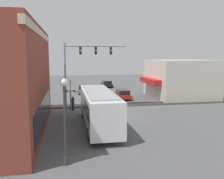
{
  "coord_description": "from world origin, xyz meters",
  "views": [
    {
      "loc": [
        -25.53,
        5.49,
        6.29
      ],
      "look_at": [
        3.14,
        0.33,
        2.44
      ],
      "focal_mm": 40.0,
      "sensor_mm": 36.0,
      "label": 1
    }
  ],
  "objects_px": {
    "streetlamp": "(65,114)",
    "city_bus": "(98,107)",
    "parked_car_black": "(107,84)",
    "crossing_signal": "(70,91)",
    "parked_car_grey": "(83,89)",
    "pedestrian_at_crossing": "(73,103)",
    "pedestrian_near_bus": "(114,112)",
    "parked_car_red": "(123,94)"
  },
  "relations": [
    {
      "from": "parked_car_red",
      "to": "pedestrian_near_bus",
      "type": "relative_size",
      "value": 2.9
    },
    {
      "from": "crossing_signal",
      "to": "pedestrian_at_crossing",
      "type": "relative_size",
      "value": 2.24
    },
    {
      "from": "city_bus",
      "to": "pedestrian_at_crossing",
      "type": "distance_m",
      "value": 7.72
    },
    {
      "from": "crossing_signal",
      "to": "streetlamp",
      "type": "distance_m",
      "value": 15.08
    },
    {
      "from": "pedestrian_at_crossing",
      "to": "parked_car_red",
      "type": "bearing_deg",
      "value": -47.55
    },
    {
      "from": "crossing_signal",
      "to": "parked_car_black",
      "type": "bearing_deg",
      "value": -19.55
    },
    {
      "from": "city_bus",
      "to": "streetlamp",
      "type": "bearing_deg",
      "value": 159.41
    },
    {
      "from": "crossing_signal",
      "to": "streetlamp",
      "type": "height_order",
      "value": "streetlamp"
    },
    {
      "from": "parked_car_red",
      "to": "pedestrian_near_bus",
      "type": "xyz_separation_m",
      "value": [
        -12.16,
        3.63,
        0.19
      ]
    },
    {
      "from": "streetlamp",
      "to": "pedestrian_at_crossing",
      "type": "xyz_separation_m",
      "value": [
        15.06,
        -0.78,
        -2.16
      ]
    },
    {
      "from": "pedestrian_near_bus",
      "to": "city_bus",
      "type": "bearing_deg",
      "value": 139.62
    },
    {
      "from": "parked_car_red",
      "to": "parked_car_grey",
      "type": "height_order",
      "value": "parked_car_red"
    },
    {
      "from": "parked_car_grey",
      "to": "pedestrian_near_bus",
      "type": "height_order",
      "value": "pedestrian_near_bus"
    },
    {
      "from": "streetlamp",
      "to": "parked_car_black",
      "type": "height_order",
      "value": "streetlamp"
    },
    {
      "from": "city_bus",
      "to": "parked_car_grey",
      "type": "bearing_deg",
      "value": -0.0
    },
    {
      "from": "city_bus",
      "to": "streetlamp",
      "type": "height_order",
      "value": "streetlamp"
    },
    {
      "from": "parked_car_grey",
      "to": "pedestrian_at_crossing",
      "type": "height_order",
      "value": "pedestrian_at_crossing"
    },
    {
      "from": "city_bus",
      "to": "parked_car_black",
      "type": "height_order",
      "value": "city_bus"
    },
    {
      "from": "city_bus",
      "to": "parked_car_grey",
      "type": "relative_size",
      "value": 2.33
    },
    {
      "from": "streetlamp",
      "to": "parked_car_grey",
      "type": "xyz_separation_m",
      "value": [
        28.91,
        -2.89,
        -2.38
      ]
    },
    {
      "from": "parked_car_grey",
      "to": "pedestrian_at_crossing",
      "type": "relative_size",
      "value": 2.81
    },
    {
      "from": "streetlamp",
      "to": "pedestrian_near_bus",
      "type": "bearing_deg",
      "value": -25.49
    },
    {
      "from": "city_bus",
      "to": "pedestrian_at_crossing",
      "type": "xyz_separation_m",
      "value": [
        7.37,
        2.11,
        -0.94
      ]
    },
    {
      "from": "city_bus",
      "to": "pedestrian_near_bus",
      "type": "relative_size",
      "value": 6.64
    },
    {
      "from": "streetlamp",
      "to": "city_bus",
      "type": "bearing_deg",
      "value": -20.59
    },
    {
      "from": "pedestrian_near_bus",
      "to": "parked_car_black",
      "type": "bearing_deg",
      "value": -7.61
    },
    {
      "from": "pedestrian_at_crossing",
      "to": "parked_car_black",
      "type": "bearing_deg",
      "value": -18.95
    },
    {
      "from": "pedestrian_at_crossing",
      "to": "streetlamp",
      "type": "bearing_deg",
      "value": 177.03
    },
    {
      "from": "streetlamp",
      "to": "pedestrian_near_bus",
      "type": "relative_size",
      "value": 3.03
    },
    {
      "from": "parked_car_black",
      "to": "pedestrian_near_bus",
      "type": "height_order",
      "value": "pedestrian_near_bus"
    },
    {
      "from": "city_bus",
      "to": "parked_car_red",
      "type": "distance_m",
      "value": 15.27
    },
    {
      "from": "pedestrian_near_bus",
      "to": "pedestrian_at_crossing",
      "type": "bearing_deg",
      "value": 36.25
    },
    {
      "from": "parked_car_black",
      "to": "city_bus",
      "type": "bearing_deg",
      "value": 169.53
    },
    {
      "from": "crossing_signal",
      "to": "parked_car_red",
      "type": "xyz_separation_m",
      "value": [
        6.87,
        -7.77,
        -1.63
      ]
    },
    {
      "from": "streetlamp",
      "to": "pedestrian_near_bus",
      "type": "xyz_separation_m",
      "value": [
        9.77,
        -4.66,
        -2.17
      ]
    },
    {
      "from": "city_bus",
      "to": "crossing_signal",
      "type": "xyz_separation_m",
      "value": [
        7.36,
        2.37,
        0.49
      ]
    },
    {
      "from": "streetlamp",
      "to": "pedestrian_at_crossing",
      "type": "relative_size",
      "value": 2.98
    },
    {
      "from": "streetlamp",
      "to": "parked_car_black",
      "type": "xyz_separation_m",
      "value": [
        36.92,
        -8.29,
        -2.39
      ]
    },
    {
      "from": "parked_car_grey",
      "to": "parked_car_black",
      "type": "height_order",
      "value": "parked_car_grey"
    },
    {
      "from": "crossing_signal",
      "to": "pedestrian_at_crossing",
      "type": "xyz_separation_m",
      "value": [
        0.01,
        -0.26,
        -1.43
      ]
    },
    {
      "from": "city_bus",
      "to": "crossing_signal",
      "type": "bearing_deg",
      "value": 17.81
    },
    {
      "from": "parked_car_grey",
      "to": "parked_car_black",
      "type": "bearing_deg",
      "value": -33.99
    }
  ]
}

